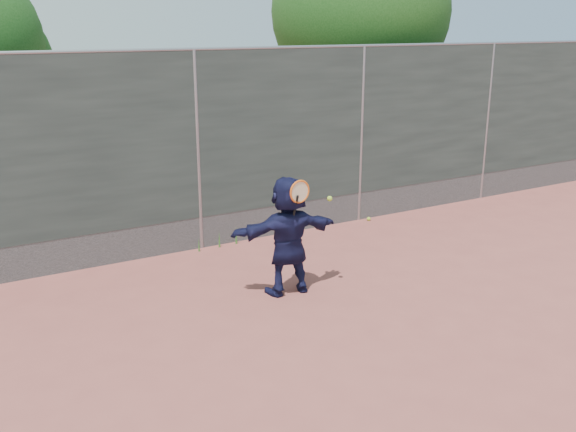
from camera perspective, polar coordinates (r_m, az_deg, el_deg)
ground at (r=7.23m, az=3.19°, el=-10.91°), size 80.00×80.00×0.00m
player at (r=8.14m, az=0.00°, el=-1.74°), size 1.47×0.59×1.54m
ball_ground at (r=11.44m, az=7.18°, el=-0.25°), size 0.07×0.07×0.07m
fence at (r=9.69m, az=-8.04°, el=6.06°), size 20.00×0.06×3.03m
swing_action at (r=7.85m, az=1.30°, el=1.99°), size 0.62×0.13×0.51m
tree_right at (r=13.80m, az=6.94°, el=17.21°), size 3.78×3.60×5.39m
weed_clump at (r=10.06m, az=-5.90°, el=-2.00°), size 0.68×0.07×0.30m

